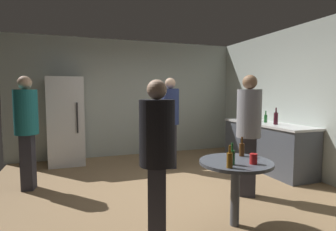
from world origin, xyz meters
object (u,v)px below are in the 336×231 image
(foreground_table, at_px, (236,170))
(beer_bottle_brown, at_px, (242,149))
(person_in_gray_shirt, at_px, (249,126))
(wine_bottle_on_counter, at_px, (276,118))
(beer_bottle_green, at_px, (232,157))
(person_in_black_shirt, at_px, (157,150))
(beer_bottle_amber, at_px, (230,160))
(plastic_cup_red, at_px, (253,159))
(refrigerator, at_px, (66,121))
(kettle, at_px, (254,118))
(person_in_navy_shirt, at_px, (170,116))
(person_in_teal_shirt, at_px, (26,124))
(beer_bottle_on_counter, at_px, (266,118))

(foreground_table, relative_size, beer_bottle_brown, 3.48)
(foreground_table, relative_size, person_in_gray_shirt, 0.46)
(wine_bottle_on_counter, relative_size, beer_bottle_green, 1.35)
(person_in_black_shirt, height_order, person_in_gray_shirt, person_in_gray_shirt)
(beer_bottle_amber, distance_m, beer_bottle_green, 0.13)
(beer_bottle_brown, distance_m, plastic_cup_red, 0.36)
(refrigerator, distance_m, foreground_table, 3.87)
(foreground_table, bearing_deg, refrigerator, 118.08)
(beer_bottle_green, bearing_deg, person_in_gray_shirt, 45.56)
(kettle, distance_m, person_in_gray_shirt, 1.81)
(wine_bottle_on_counter, height_order, foreground_table, wine_bottle_on_counter)
(person_in_navy_shirt, bearing_deg, refrigerator, -108.63)
(foreground_table, xyz_separation_m, beer_bottle_green, (-0.12, -0.11, 0.19))
(wine_bottle_on_counter, distance_m, beer_bottle_brown, 2.10)
(beer_bottle_brown, relative_size, beer_bottle_green, 1.00)
(beer_bottle_amber, bearing_deg, refrigerator, 113.90)
(refrigerator, height_order, wine_bottle_on_counter, refrigerator)
(wine_bottle_on_counter, bearing_deg, beer_bottle_green, -140.82)
(beer_bottle_brown, distance_m, person_in_teal_shirt, 3.16)
(refrigerator, distance_m, kettle, 3.87)
(foreground_table, height_order, plastic_cup_red, plastic_cup_red)
(refrigerator, height_order, beer_bottle_on_counter, refrigerator)
(foreground_table, xyz_separation_m, person_in_navy_shirt, (0.10, 2.40, 0.41))
(wine_bottle_on_counter, xyz_separation_m, plastic_cup_red, (-1.73, -1.65, -0.23))
(person_in_teal_shirt, height_order, person_in_gray_shirt, person_in_teal_shirt)
(kettle, xyz_separation_m, person_in_navy_shirt, (-1.72, 0.31, 0.07))
(beer_bottle_on_counter, bearing_deg, refrigerator, 156.80)
(refrigerator, height_order, person_in_gray_shirt, refrigerator)
(beer_bottle_on_counter, bearing_deg, person_in_gray_shirt, -137.21)
(person_in_navy_shirt, bearing_deg, person_in_black_shirt, -13.56)
(beer_bottle_on_counter, height_order, beer_bottle_brown, beer_bottle_on_counter)
(plastic_cup_red, relative_size, person_in_black_shirt, 0.07)
(plastic_cup_red, distance_m, person_in_black_shirt, 1.05)
(plastic_cup_red, xyz_separation_m, person_in_teal_shirt, (-2.45, 2.20, 0.23))
(kettle, xyz_separation_m, beer_bottle_on_counter, (0.06, -0.26, 0.01))
(foreground_table, bearing_deg, person_in_black_shirt, -175.17)
(foreground_table, height_order, person_in_gray_shirt, person_in_gray_shirt)
(wine_bottle_on_counter, height_order, beer_bottle_green, wine_bottle_on_counter)
(kettle, height_order, beer_bottle_green, kettle)
(wine_bottle_on_counter, distance_m, plastic_cup_red, 2.40)
(person_in_black_shirt, bearing_deg, beer_bottle_on_counter, 52.67)
(wine_bottle_on_counter, bearing_deg, beer_bottle_on_counter, 81.59)
(beer_bottle_green, distance_m, plastic_cup_red, 0.24)
(refrigerator, distance_m, beer_bottle_amber, 3.95)
(beer_bottle_brown, relative_size, person_in_black_shirt, 0.14)
(foreground_table, distance_m, person_in_gray_shirt, 1.03)
(person_in_navy_shirt, bearing_deg, wine_bottle_on_counter, 71.19)
(refrigerator, relative_size, beer_bottle_green, 7.83)
(wine_bottle_on_counter, height_order, person_in_navy_shirt, person_in_navy_shirt)
(beer_bottle_on_counter, xyz_separation_m, person_in_black_shirt, (-2.81, -1.90, -0.05))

